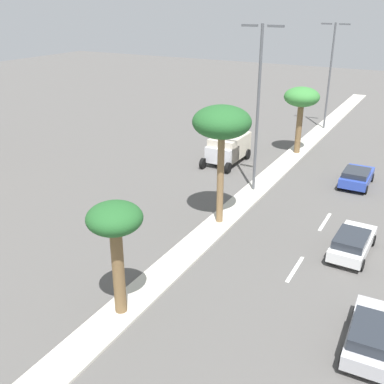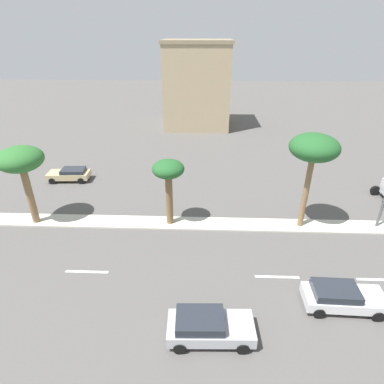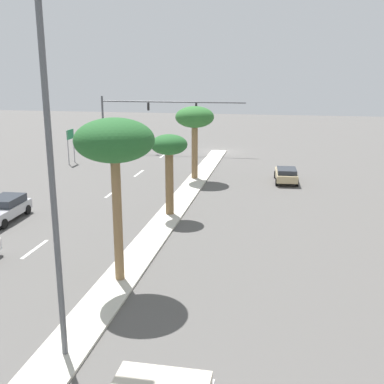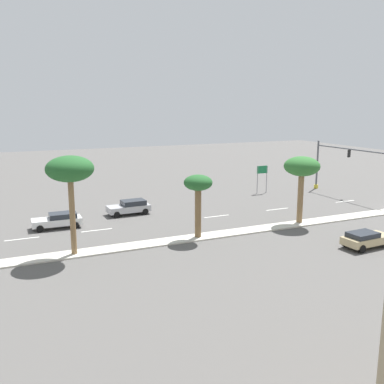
% 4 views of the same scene
% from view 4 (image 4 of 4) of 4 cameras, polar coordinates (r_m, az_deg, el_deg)
% --- Properties ---
extents(ground_plane, '(160.00, 160.00, 0.00)m').
position_cam_4_polar(ground_plane, '(35.34, -9.44, -7.29)').
color(ground_plane, '#565451').
extents(lane_stripe_rear, '(0.20, 2.80, 0.01)m').
position_cam_4_polar(lane_stripe_rear, '(54.43, 19.29, -1.15)').
color(lane_stripe_rear, silver).
rests_on(lane_stripe_rear, ground).
extents(lane_stripe_left, '(0.20, 2.80, 0.01)m').
position_cam_4_polar(lane_stripe_left, '(48.45, 11.04, -2.21)').
color(lane_stripe_left, silver).
rests_on(lane_stripe_left, ground).
extents(lane_stripe_trailing, '(0.20, 2.80, 0.01)m').
position_cam_4_polar(lane_stripe_trailing, '(44.67, 3.22, -3.18)').
color(lane_stripe_trailing, silver).
rests_on(lane_stripe_trailing, ground).
extents(lane_stripe_leading, '(0.20, 2.80, 0.01)m').
position_cam_4_polar(lane_stripe_leading, '(40.69, -12.30, -4.89)').
color(lane_stripe_leading, silver).
rests_on(lane_stripe_leading, ground).
extents(lane_stripe_near, '(0.20, 2.80, 0.01)m').
position_cam_4_polar(lane_stripe_near, '(39.96, -21.30, -5.72)').
color(lane_stripe_near, silver).
rests_on(lane_stripe_near, ground).
extents(traffic_signal_gantry, '(17.20, 0.53, 6.44)m').
position_cam_4_polar(traffic_signal_gantry, '(57.83, 18.87, 3.75)').
color(traffic_signal_gantry, '#515459').
rests_on(traffic_signal_gantry, ground).
extents(directional_road_sign, '(0.10, 1.54, 3.52)m').
position_cam_4_polar(directional_road_sign, '(56.51, 9.13, 2.43)').
color(directional_road_sign, gray).
rests_on(directional_road_sign, ground).
extents(palm_tree_front, '(3.35, 3.35, 6.32)m').
position_cam_4_polar(palm_tree_front, '(42.23, 14.11, 3.02)').
color(palm_tree_front, olive).
rests_on(palm_tree_front, median_curb).
extents(palm_tree_outboard, '(2.41, 2.41, 5.35)m').
position_cam_4_polar(palm_tree_outboard, '(36.48, 0.80, 0.68)').
color(palm_tree_outboard, brown).
rests_on(palm_tree_outboard, median_curb).
extents(palm_tree_center, '(3.50, 3.50, 7.44)m').
position_cam_4_polar(palm_tree_center, '(33.12, -15.62, 2.68)').
color(palm_tree_center, olive).
rests_on(palm_tree_center, median_curb).
extents(sedan_tan_left, '(2.09, 4.23, 1.29)m').
position_cam_4_polar(sedan_tan_left, '(37.62, 21.72, -5.67)').
color(sedan_tan_left, tan).
rests_on(sedan_tan_left, ground).
extents(sedan_white_inboard, '(2.03, 4.45, 1.38)m').
position_cam_4_polar(sedan_white_inboard, '(42.19, -17.02, -3.51)').
color(sedan_white_inboard, silver).
rests_on(sedan_white_inboard, ground).
extents(sedan_silver_center, '(2.13, 4.39, 1.45)m').
position_cam_4_polar(sedan_silver_center, '(45.76, -8.11, -1.93)').
color(sedan_silver_center, '#B2B2B7').
rests_on(sedan_silver_center, ground).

